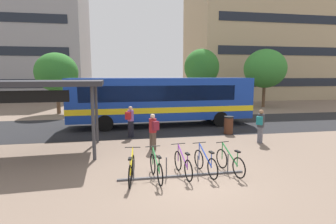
# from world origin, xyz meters

# --- Properties ---
(ground) EXTENTS (200.00, 200.00, 0.00)m
(ground) POSITION_xyz_m (0.00, 0.00, 0.00)
(ground) COLOR #7A6656
(bus_lane_asphalt) EXTENTS (80.00, 7.20, 0.01)m
(bus_lane_asphalt) POSITION_xyz_m (0.00, 9.04, 0.00)
(bus_lane_asphalt) COLOR #232326
(bus_lane_asphalt) RESTS_ON ground
(city_bus) EXTENTS (12.10, 2.94, 3.20)m
(city_bus) POSITION_xyz_m (0.51, 9.05, 1.78)
(city_bus) COLOR #14389E
(city_bus) RESTS_ON ground
(bike_rack) EXTENTS (4.31, 0.11, 0.70)m
(bike_rack) POSITION_xyz_m (-0.22, 0.02, 0.09)
(bike_rack) COLOR #47474C
(bike_rack) RESTS_ON ground
(parked_bicycle_yellow_0) EXTENTS (0.52, 1.72, 0.99)m
(parked_bicycle_yellow_0) POSITION_xyz_m (-1.90, -0.07, 0.38)
(parked_bicycle_yellow_0) COLOR black
(parked_bicycle_yellow_0) RESTS_ON ground
(parked_bicycle_green_1) EXTENTS (0.52, 1.72, 0.99)m
(parked_bicycle_green_1) POSITION_xyz_m (-1.11, -0.06, 0.38)
(parked_bicycle_green_1) COLOR black
(parked_bicycle_green_1) RESTS_ON ground
(parked_bicycle_purple_2) EXTENTS (0.52, 1.72, 0.99)m
(parked_bicycle_purple_2) POSITION_xyz_m (-0.18, 0.11, 0.38)
(parked_bicycle_purple_2) COLOR black
(parked_bicycle_purple_2) RESTS_ON ground
(parked_bicycle_blue_3) EXTENTS (0.52, 1.71, 0.99)m
(parked_bicycle_blue_3) POSITION_xyz_m (0.62, 0.13, 0.38)
(parked_bicycle_blue_3) COLOR black
(parked_bicycle_blue_3) RESTS_ON ground
(parked_bicycle_green_4) EXTENTS (0.55, 1.70, 0.99)m
(parked_bicycle_green_4) POSITION_xyz_m (1.49, 0.07, 0.38)
(parked_bicycle_green_4) COLOR black
(parked_bicycle_green_4) RESTS_ON ground
(transit_shelter) EXTENTS (5.53, 3.85, 3.15)m
(transit_shelter) POSITION_xyz_m (-5.65, 3.58, 2.95)
(transit_shelter) COLOR #38383D
(transit_shelter) RESTS_ON ground
(commuter_red_pack_0) EXTENTS (0.54, 0.61, 1.72)m
(commuter_red_pack_0) POSITION_xyz_m (-1.75, 5.95, 0.99)
(commuter_red_pack_0) COLOR black
(commuter_red_pack_0) RESTS_ON ground
(commuter_maroon_pack_1) EXTENTS (0.49, 0.60, 1.65)m
(commuter_maroon_pack_1) POSITION_xyz_m (-0.81, 3.35, 0.95)
(commuter_maroon_pack_1) COLOR #47382D
(commuter_maroon_pack_1) RESTS_ON ground
(commuter_teal_pack_2) EXTENTS (0.58, 0.59, 1.69)m
(commuter_teal_pack_2) POSITION_xyz_m (4.59, 3.61, 0.97)
(commuter_teal_pack_2) COLOR #565660
(commuter_teal_pack_2) RESTS_ON ground
(trash_bin) EXTENTS (0.55, 0.55, 1.03)m
(trash_bin) POSITION_xyz_m (3.87, 5.83, 0.52)
(trash_bin) COLOR #4C2819
(trash_bin) RESTS_ON ground
(street_tree_0) EXTENTS (3.50, 3.50, 6.00)m
(street_tree_0) POSITION_xyz_m (5.77, 17.41, 4.17)
(street_tree_0) COLOR brown
(street_tree_0) RESTS_ON ground
(street_tree_1) EXTENTS (3.62, 3.62, 5.32)m
(street_tree_1) POSITION_xyz_m (-7.76, 16.01, 3.63)
(street_tree_1) COLOR brown
(street_tree_1) RESTS_ON ground
(street_tree_2) EXTENTS (4.36, 4.36, 6.11)m
(street_tree_2) POSITION_xyz_m (12.74, 17.46, 4.07)
(street_tree_2) COLOR brown
(street_tree_2) RESTS_ON ground
(building_left_wing) EXTENTS (21.63, 11.84, 15.76)m
(building_left_wing) POSITION_xyz_m (-18.16, 32.69, 7.88)
(building_left_wing) COLOR gray
(building_left_wing) RESTS_ON ground
(building_right_wing) EXTENTS (23.69, 13.01, 20.45)m
(building_right_wing) POSITION_xyz_m (20.14, 29.94, 10.22)
(building_right_wing) COLOR tan
(building_right_wing) RESTS_ON ground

